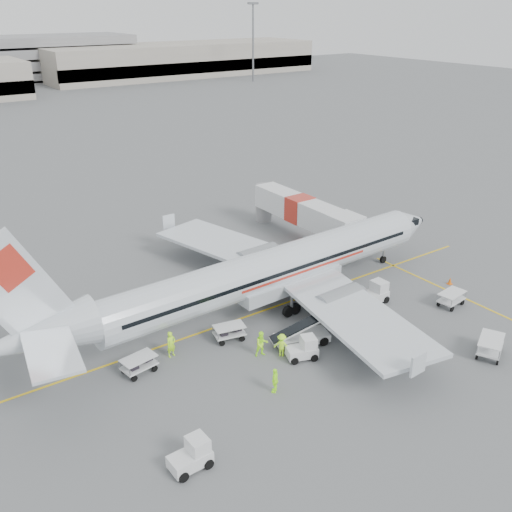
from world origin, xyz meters
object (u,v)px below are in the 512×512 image
object	(u,v)px
belt_loader	(302,327)
tug_fore	(374,293)
aircraft	(274,242)
tug_mid	(302,348)
jet_bridge	(300,218)
tug_aft	(190,455)

from	to	relation	value
belt_loader	tug_fore	bearing A→B (deg)	25.72
aircraft	belt_loader	world-z (taller)	aircraft
tug_fore	tug_mid	distance (m)	10.12
jet_bridge	tug_aft	bearing A→B (deg)	-139.10
belt_loader	tug_aft	distance (m)	13.57
aircraft	belt_loader	distance (m)	7.30
aircraft	jet_bridge	distance (m)	14.83
tug_fore	jet_bridge	bearing A→B (deg)	74.25
tug_aft	belt_loader	bearing A→B (deg)	24.13
tug_fore	tug_aft	bearing A→B (deg)	-161.34
tug_mid	tug_aft	xyz separation A→B (m)	(-11.05, -4.46, 0.05)
aircraft	tug_mid	size ratio (longest dim) A/B	18.85
tug_fore	tug_aft	xyz separation A→B (m)	(-20.77, -7.26, -0.04)
belt_loader	tug_aft	size ratio (longest dim) A/B	2.32
tug_mid	jet_bridge	bearing A→B (deg)	70.75
jet_bridge	tug_mid	distance (m)	21.91
jet_bridge	tug_mid	xyz separation A→B (m)	(-13.60, -17.12, -1.36)
aircraft	jet_bridge	size ratio (longest dim) A/B	2.36
belt_loader	tug_mid	size ratio (longest dim) A/B	2.46
jet_bridge	belt_loader	size ratio (longest dim) A/B	3.25
belt_loader	tug_fore	world-z (taller)	belt_loader
jet_bridge	tug_fore	size ratio (longest dim) A/B	7.18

